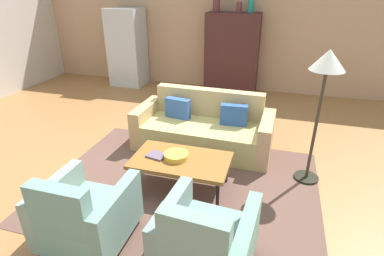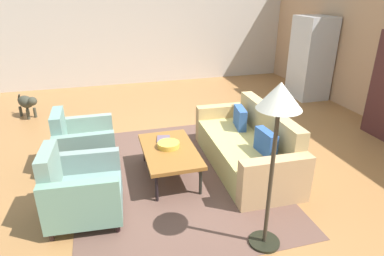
# 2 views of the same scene
# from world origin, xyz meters

# --- Properties ---
(ground_plane) EXTENTS (11.14, 11.14, 0.00)m
(ground_plane) POSITION_xyz_m (0.00, 0.00, 0.00)
(ground_plane) COLOR #9A683B
(wall_back) EXTENTS (9.29, 0.12, 2.80)m
(wall_back) POSITION_xyz_m (0.00, 3.86, 1.40)
(wall_back) COLOR tan
(wall_back) RESTS_ON ground
(area_rug) EXTENTS (3.40, 2.60, 0.01)m
(area_rug) POSITION_xyz_m (0.40, -0.44, 0.00)
(area_rug) COLOR brown
(area_rug) RESTS_ON ground
(couch) EXTENTS (2.12, 0.96, 0.86)m
(couch) POSITION_xyz_m (0.40, 0.69, 0.29)
(couch) COLOR tan
(couch) RESTS_ON ground
(coffee_table) EXTENTS (1.20, 0.70, 0.42)m
(coffee_table) POSITION_xyz_m (0.40, -0.49, 0.39)
(coffee_table) COLOR black
(coffee_table) RESTS_ON ground
(armchair_left) EXTENTS (0.80, 0.80, 0.88)m
(armchair_left) POSITION_xyz_m (-0.20, -1.66, 0.34)
(armchair_left) COLOR #2E2215
(armchair_left) RESTS_ON ground
(armchair_right) EXTENTS (0.86, 0.86, 0.88)m
(armchair_right) POSITION_xyz_m (1.00, -1.66, 0.34)
(armchair_right) COLOR black
(armchair_right) RESTS_ON ground
(fruit_bowl) EXTENTS (0.30, 0.30, 0.07)m
(fruit_bowl) POSITION_xyz_m (0.34, -0.49, 0.46)
(fruit_bowl) COLOR gold
(fruit_bowl) RESTS_ON coffee_table
(book_stack) EXTENTS (0.26, 0.23, 0.02)m
(book_stack) POSITION_xyz_m (0.09, -0.51, 0.44)
(book_stack) COLOR #5F4E5F
(book_stack) RESTS_ON coffee_table
(cabinet) EXTENTS (1.20, 0.51, 1.80)m
(cabinet) POSITION_xyz_m (0.33, 3.52, 0.90)
(cabinet) COLOR #3D1D1D
(cabinet) RESTS_ON ground
(vase_tall) EXTENTS (0.16, 0.16, 0.32)m
(vase_tall) POSITION_xyz_m (-0.07, 3.51, 1.96)
(vase_tall) COLOR brown
(vase_tall) RESTS_ON cabinet
(vase_round) EXTENTS (0.12, 0.12, 0.21)m
(vase_round) POSITION_xyz_m (0.43, 3.51, 1.91)
(vase_round) COLOR brown
(vase_round) RESTS_ON cabinet
(vase_small) EXTENTS (0.14, 0.14, 0.31)m
(vase_small) POSITION_xyz_m (0.68, 3.51, 1.96)
(vase_small) COLOR #1C7567
(vase_small) RESTS_ON cabinet
(refrigerator) EXTENTS (0.80, 0.73, 1.85)m
(refrigerator) POSITION_xyz_m (-2.27, 3.41, 0.93)
(refrigerator) COLOR #B7BABF
(refrigerator) RESTS_ON ground
(floor_lamp) EXTENTS (0.40, 0.40, 1.72)m
(floor_lamp) POSITION_xyz_m (1.95, 0.17, 1.44)
(floor_lamp) COLOR black
(floor_lamp) RESTS_ON ground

